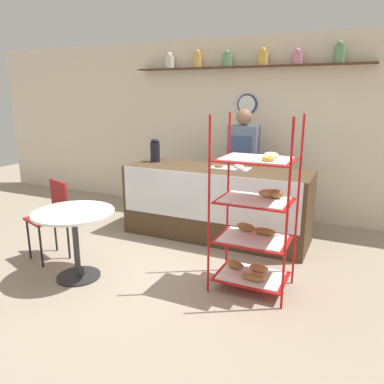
% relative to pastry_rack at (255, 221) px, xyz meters
% --- Properties ---
extents(ground_plane, '(14.00, 14.00, 0.00)m').
position_rel_pastry_rack_xyz_m(ground_plane, '(-0.84, -0.03, -0.69)').
color(ground_plane, gray).
extents(back_wall, '(10.00, 0.30, 2.70)m').
position_rel_pastry_rack_xyz_m(back_wall, '(-0.84, 2.32, 0.68)').
color(back_wall, beige).
rests_on(back_wall, ground_plane).
extents(display_counter, '(2.42, 0.78, 0.94)m').
position_rel_pastry_rack_xyz_m(display_counter, '(-0.84, 1.12, -0.22)').
color(display_counter, '#4C3823').
rests_on(display_counter, ground_plane).
extents(pastry_rack, '(0.73, 0.54, 1.69)m').
position_rel_pastry_rack_xyz_m(pastry_rack, '(0.00, 0.00, 0.00)').
color(pastry_rack, '#B71414').
rests_on(pastry_rack, ground_plane).
extents(person_worker, '(0.42, 0.23, 1.67)m').
position_rel_pastry_rack_xyz_m(person_worker, '(-0.70, 1.79, 0.23)').
color(person_worker, '#282833').
rests_on(person_worker, ground_plane).
extents(cafe_table, '(0.81, 0.81, 0.73)m').
position_rel_pastry_rack_xyz_m(cafe_table, '(-1.71, -0.57, -0.14)').
color(cafe_table, '#262628').
rests_on(cafe_table, ground_plane).
extents(cafe_chair, '(0.49, 0.49, 0.90)m').
position_rel_pastry_rack_xyz_m(cafe_chair, '(-2.30, -0.27, -0.13)').
color(cafe_chair, black).
rests_on(cafe_chair, ground_plane).
extents(coffee_carafe, '(0.13, 0.13, 0.32)m').
position_rel_pastry_rack_xyz_m(coffee_carafe, '(-1.80, 1.21, 0.41)').
color(coffee_carafe, black).
rests_on(coffee_carafe, display_counter).
extents(donut_tray_counter, '(0.51, 0.28, 0.05)m').
position_rel_pastry_rack_xyz_m(donut_tray_counter, '(-0.63, 1.17, 0.27)').
color(donut_tray_counter, silver).
rests_on(donut_tray_counter, display_counter).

